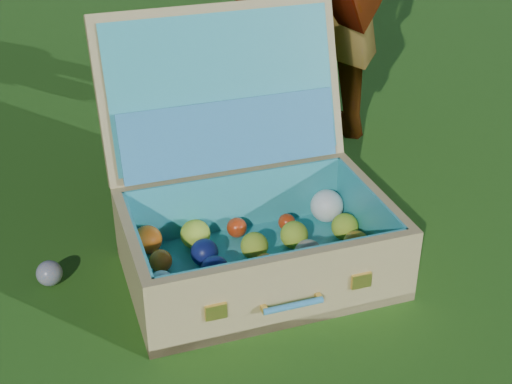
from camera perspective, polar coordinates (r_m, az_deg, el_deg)
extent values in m
plane|color=#215114|center=(1.70, -0.04, -8.00)|extent=(60.00, 60.00, 0.00)
sphere|color=#3D65A0|center=(1.77, -16.21, -6.26)|extent=(0.06, 0.06, 0.06)
cube|color=tan|center=(1.74, 0.23, -6.36)|extent=(0.70, 0.55, 0.02)
cube|color=tan|center=(1.55, 2.60, -7.96)|extent=(0.61, 0.17, 0.19)
cube|color=tan|center=(1.85, -1.72, -0.92)|extent=(0.61, 0.17, 0.19)
cube|color=tan|center=(1.64, -9.77, -5.93)|extent=(0.11, 0.36, 0.19)
cube|color=tan|center=(1.80, 9.31, -2.37)|extent=(0.11, 0.36, 0.19)
cube|color=teal|center=(1.73, 0.23, -5.97)|extent=(0.65, 0.50, 0.01)
cube|color=teal|center=(1.55, 2.42, -7.32)|extent=(0.56, 0.14, 0.16)
cube|color=teal|center=(1.84, -1.59, -0.84)|extent=(0.56, 0.14, 0.16)
cube|color=teal|center=(1.64, -9.30, -5.52)|extent=(0.09, 0.36, 0.16)
cube|color=teal|center=(1.79, 8.92, -2.14)|extent=(0.09, 0.36, 0.16)
cube|color=tan|center=(1.81, -2.77, 8.29)|extent=(0.64, 0.31, 0.40)
cube|color=teal|center=(1.79, -2.59, 8.28)|extent=(0.59, 0.26, 0.35)
cube|color=teal|center=(1.79, -2.09, 4.59)|extent=(0.56, 0.21, 0.17)
cube|color=#F2C659|center=(1.49, -3.21, -9.54)|extent=(0.05, 0.02, 0.04)
cube|color=#F2C659|center=(1.59, 8.43, -7.04)|extent=(0.05, 0.02, 0.04)
cylinder|color=teal|center=(1.53, 3.00, -9.07)|extent=(0.13, 0.05, 0.01)
cube|color=#F2C659|center=(1.52, 0.67, -9.36)|extent=(0.02, 0.02, 0.01)
cube|color=#F2C659|center=(1.56, 5.04, -8.41)|extent=(0.02, 0.02, 0.01)
sphere|color=#C4AE8A|center=(1.56, -6.24, -8.57)|extent=(0.09, 0.09, 0.09)
sphere|color=white|center=(1.57, -2.36, -8.09)|extent=(0.09, 0.09, 0.09)
sphere|color=#B4CD32|center=(1.61, 1.57, -7.56)|extent=(0.07, 0.07, 0.07)
sphere|color=#B4CD32|center=(1.64, 5.37, -6.87)|extent=(0.07, 0.07, 0.07)
sphere|color=#B47A18|center=(1.69, 8.94, -5.67)|extent=(0.08, 0.08, 0.08)
sphere|color=white|center=(1.64, -7.57, -7.25)|extent=(0.06, 0.06, 0.06)
sphere|color=#101954|center=(1.66, -3.30, -6.28)|extent=(0.07, 0.07, 0.07)
sphere|color=orange|center=(1.68, 0.78, -5.89)|extent=(0.06, 0.06, 0.06)
sphere|color=#C4AE8A|center=(1.72, 4.20, -4.92)|extent=(0.07, 0.07, 0.07)
sphere|color=#B47A18|center=(1.77, 8.02, -4.11)|extent=(0.07, 0.07, 0.07)
sphere|color=orange|center=(1.71, -7.63, -5.49)|extent=(0.06, 0.06, 0.06)
sphere|color=#101954|center=(1.72, -4.15, -4.85)|extent=(0.07, 0.07, 0.07)
sphere|color=#B4CD32|center=(1.74, -0.13, -4.33)|extent=(0.07, 0.07, 0.07)
sphere|color=#B4CD32|center=(1.78, 3.07, -3.44)|extent=(0.07, 0.07, 0.07)
sphere|color=#B4CD32|center=(1.83, 7.12, -2.76)|extent=(0.07, 0.07, 0.07)
sphere|color=orange|center=(1.78, -8.68, -3.79)|extent=(0.07, 0.07, 0.07)
sphere|color=#B4CD32|center=(1.78, -4.88, -3.39)|extent=(0.07, 0.07, 0.07)
sphere|color=red|center=(1.83, -1.55, -2.86)|extent=(0.05, 0.05, 0.05)
sphere|color=red|center=(1.86, 2.47, -2.42)|extent=(0.05, 0.05, 0.05)
sphere|color=white|center=(1.89, 5.69, -1.11)|extent=(0.09, 0.09, 0.09)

